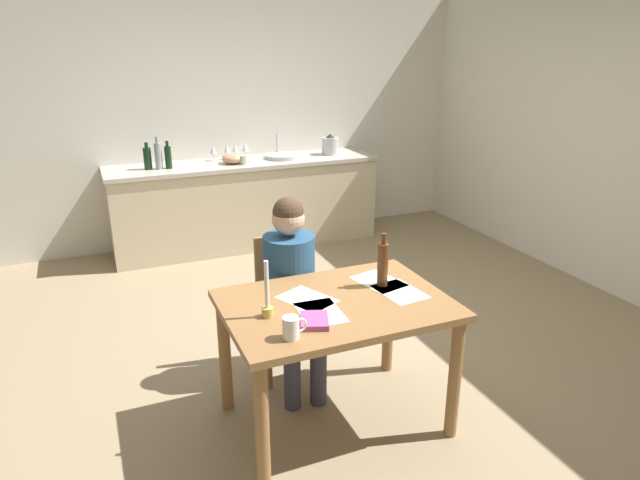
% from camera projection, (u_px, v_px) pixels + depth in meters
% --- Properties ---
extents(ground_plane, '(5.20, 5.20, 0.04)m').
position_uv_depth(ground_plane, '(333.00, 342.00, 4.17)').
color(ground_plane, '#937F60').
extents(wall_back, '(5.20, 0.12, 2.60)m').
position_uv_depth(wall_back, '(234.00, 117.00, 5.99)').
color(wall_back, silver).
rests_on(wall_back, ground).
extents(wall_right, '(0.12, 5.20, 2.60)m').
position_uv_depth(wall_right, '(622.00, 139.00, 4.68)').
color(wall_right, silver).
rests_on(wall_right, ground).
extents(kitchen_counter, '(2.77, 0.64, 0.90)m').
position_uv_depth(kitchen_counter, '(247.00, 203.00, 5.96)').
color(kitchen_counter, beige).
rests_on(kitchen_counter, ground).
extents(dining_table, '(1.20, 0.84, 0.76)m').
position_uv_depth(dining_table, '(336.00, 321.00, 3.08)').
color(dining_table, olive).
rests_on(dining_table, ground).
extents(chair_at_table, '(0.44, 0.44, 0.89)m').
position_uv_depth(chair_at_table, '(287.00, 298.00, 3.68)').
color(chair_at_table, olive).
rests_on(chair_at_table, ground).
extents(person_seated, '(0.37, 0.61, 1.19)m').
position_uv_depth(person_seated, '(292.00, 281.00, 3.49)').
color(person_seated, navy).
rests_on(person_seated, ground).
extents(coffee_mug, '(0.12, 0.08, 0.11)m').
position_uv_depth(coffee_mug, '(292.00, 328.00, 2.65)').
color(coffee_mug, white).
rests_on(coffee_mug, dining_table).
extents(candlestick, '(0.06, 0.06, 0.30)m').
position_uv_depth(candlestick, '(267.00, 301.00, 2.85)').
color(candlestick, gold).
rests_on(candlestick, dining_table).
extents(book_magazine, '(0.19, 0.21, 0.03)m').
position_uv_depth(book_magazine, '(314.00, 321.00, 2.80)').
color(book_magazine, '#A04888').
rests_on(book_magazine, dining_table).
extents(paper_letter, '(0.24, 0.32, 0.00)m').
position_uv_depth(paper_letter, '(400.00, 292.00, 3.16)').
color(paper_letter, white).
rests_on(paper_letter, dining_table).
extents(paper_bill, '(0.23, 0.31, 0.00)m').
position_uv_depth(paper_bill, '(320.00, 312.00, 2.92)').
color(paper_bill, white).
rests_on(paper_bill, dining_table).
extents(paper_envelope, '(0.32, 0.36, 0.00)m').
position_uv_depth(paper_envelope, '(307.00, 299.00, 3.07)').
color(paper_envelope, white).
rests_on(paper_envelope, dining_table).
extents(paper_receipt, '(0.27, 0.34, 0.00)m').
position_uv_depth(paper_receipt, '(379.00, 281.00, 3.29)').
color(paper_receipt, white).
rests_on(paper_receipt, dining_table).
extents(wine_bottle_on_table, '(0.06, 0.06, 0.31)m').
position_uv_depth(wine_bottle_on_table, '(383.00, 264.00, 3.20)').
color(wine_bottle_on_table, '#593319').
rests_on(wine_bottle_on_table, dining_table).
extents(sink_unit, '(0.36, 0.36, 0.24)m').
position_uv_depth(sink_unit, '(282.00, 156.00, 5.96)').
color(sink_unit, '#B2B7BC').
rests_on(sink_unit, kitchen_counter).
extents(bottle_oil, '(0.08, 0.08, 0.26)m').
position_uv_depth(bottle_oil, '(148.00, 158.00, 5.41)').
color(bottle_oil, black).
rests_on(bottle_oil, kitchen_counter).
extents(bottle_vinegar, '(0.07, 0.07, 0.31)m').
position_uv_depth(bottle_vinegar, '(158.00, 155.00, 5.42)').
color(bottle_vinegar, '#8C999E').
rests_on(bottle_vinegar, kitchen_counter).
extents(bottle_wine_red, '(0.06, 0.06, 0.27)m').
position_uv_depth(bottle_wine_red, '(168.00, 157.00, 5.45)').
color(bottle_wine_red, black).
rests_on(bottle_wine_red, kitchen_counter).
extents(mixing_bowl, '(0.22, 0.22, 0.10)m').
position_uv_depth(mixing_bowl, '(233.00, 158.00, 5.69)').
color(mixing_bowl, tan).
rests_on(mixing_bowl, kitchen_counter).
extents(stovetop_kettle, '(0.18, 0.18, 0.22)m').
position_uv_depth(stovetop_kettle, '(330.00, 145.00, 6.13)').
color(stovetop_kettle, '#B7BABF').
rests_on(stovetop_kettle, kitchen_counter).
extents(wine_glass_near_sink, '(0.07, 0.07, 0.15)m').
position_uv_depth(wine_glass_near_sink, '(245.00, 148.00, 5.92)').
color(wine_glass_near_sink, silver).
rests_on(wine_glass_near_sink, kitchen_counter).
extents(wine_glass_by_kettle, '(0.07, 0.07, 0.15)m').
position_uv_depth(wine_glass_by_kettle, '(235.00, 148.00, 5.89)').
color(wine_glass_by_kettle, silver).
rests_on(wine_glass_by_kettle, kitchen_counter).
extents(wine_glass_back_left, '(0.07, 0.07, 0.15)m').
position_uv_depth(wine_glass_back_left, '(227.00, 149.00, 5.85)').
color(wine_glass_back_left, silver).
rests_on(wine_glass_back_left, kitchen_counter).
extents(wine_glass_back_right, '(0.07, 0.07, 0.15)m').
position_uv_depth(wine_glass_back_right, '(213.00, 150.00, 5.80)').
color(wine_glass_back_right, silver).
rests_on(wine_glass_back_right, kitchen_counter).
extents(teacup_on_counter, '(0.11, 0.07, 0.09)m').
position_uv_depth(teacup_on_counter, '(245.00, 160.00, 5.65)').
color(teacup_on_counter, white).
rests_on(teacup_on_counter, kitchen_counter).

